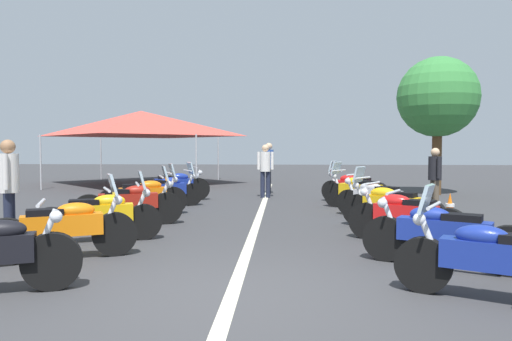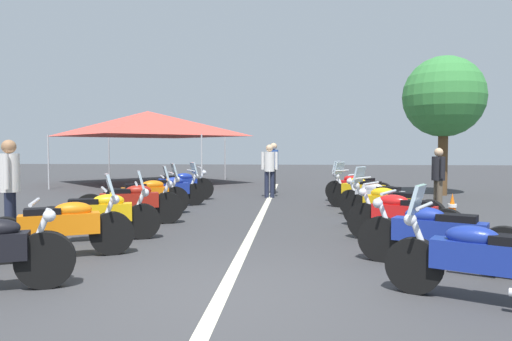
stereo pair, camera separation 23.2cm
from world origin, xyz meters
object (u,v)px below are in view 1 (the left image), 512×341
Objects in this scene: motorcycle_right_row_4 at (377,198)px; bystander_0 at (435,175)px; motorcycle_left_row_4 at (144,195)px; bystander_2 at (269,164)px; motorcycle_right_row_0 at (497,259)px; roadside_tree_0 at (438,98)px; motorcycle_left_row_1 at (65,227)px; motorcycle_left_row_5 at (166,190)px; motorcycle_right_row_3 at (390,206)px; motorcycle_left_row_6 at (174,185)px; motorcycle_right_row_2 at (405,216)px; motorcycle_left_row_2 at (100,215)px; motorcycle_left_row_3 at (130,202)px; motorcycle_right_row_5 at (359,191)px; motorcycle_right_row_1 at (442,234)px; bystander_1 at (265,167)px; event_tent at (141,124)px; bystander_3 at (9,183)px; traffic_cone_0 at (450,207)px; motorcycle_right_row_6 at (353,187)px.

motorcycle_right_row_4 is 2.06m from bystander_0.
motorcycle_left_row_4 is 6.09m from bystander_2.
roadside_tree_0 is (11.40, -3.01, 2.81)m from motorcycle_right_row_0.
motorcycle_left_row_1 reaches higher than motorcycle_left_row_5.
motorcycle_left_row_1 is at bearing -112.35° from motorcycle_left_row_4.
motorcycle_right_row_3 is 1.11× the size of bystander_0.
motorcycle_right_row_2 is (-6.06, -5.29, -0.01)m from motorcycle_left_row_6.
motorcycle_left_row_5 is (4.73, 0.07, -0.00)m from motorcycle_left_row_2.
motorcycle_right_row_2 is (-1.49, -5.15, -0.02)m from motorcycle_left_row_3.
motorcycle_left_row_4 is 1.12× the size of motorcycle_right_row_5.
bystander_1 is (8.71, 2.66, 0.54)m from motorcycle_right_row_1.
motorcycle_right_row_0 is (-2.87, -5.25, -0.00)m from motorcycle_left_row_2.
roadside_tree_0 reaches higher than motorcycle_right_row_2.
event_tent is (10.90, 3.07, 2.17)m from motorcycle_left_row_3.
bystander_3 is at bearing -120.30° from motorcycle_left_row_6.
event_tent is (8.03, 8.16, 2.18)m from motorcycle_right_row_5.
motorcycle_left_row_5 is 1.53m from motorcycle_left_row_6.
bystander_2 is at bearing 89.83° from roadside_tree_0.
motorcycle_right_row_4 is 0.37× the size of roadside_tree_0.
bystander_3 is at bearing 22.16° from bystander_0.
bystander_2 is at bearing 48.04° from motorcycle_left_row_1.
motorcycle_left_row_5 reaches higher than motorcycle_left_row_6.
motorcycle_left_row_4 is 1.01× the size of motorcycle_right_row_0.
motorcycle_left_row_6 is 7.76m from traffic_cone_0.
motorcycle_left_row_3 is at bearing -31.30° from bystander_1.
bystander_0 is at bearing -82.38° from motorcycle_right_row_2.
motorcycle_right_row_0 is at bearing 165.20° from roadside_tree_0.
motorcycle_right_row_0 is at bearing 165.32° from traffic_cone_0.
bystander_0 is at bearing -78.53° from motorcycle_right_row_1.
motorcycle_left_row_3 is at bearing 129.47° from roadside_tree_0.
motorcycle_right_row_5 is at bearing -47.51° from motorcycle_right_row_4.
bystander_1 reaches higher than motorcycle_right_row_6.
motorcycle_right_row_4 is 5.01m from bystander_1.
motorcycle_left_row_5 is 9.58m from roadside_tree_0.
motorcycle_left_row_1 is 1.30m from motorcycle_left_row_2.
bystander_3 reaches higher than motorcycle_right_row_4.
motorcycle_right_row_3 is 13.99m from event_tent.
motorcycle_right_row_4 reaches higher than traffic_cone_0.
motorcycle_right_row_2 is 1.05× the size of bystander_1.
motorcycle_left_row_2 is 6.26m from motorcycle_left_row_6.
event_tent is at bearing -46.21° from bystander_0.
roadside_tree_0 is 0.70× the size of event_tent.
traffic_cone_0 is at bearing -28.09° from motorcycle_left_row_4.
motorcycle_left_row_1 is 0.90× the size of motorcycle_left_row_3.
bystander_3 is 13.28m from roadside_tree_0.
motorcycle_left_row_5 is at bearing -105.12° from motorcycle_left_row_6.
motorcycle_right_row_1 is (-4.58, -5.37, -0.02)m from motorcycle_left_row_4.
bystander_2 is (7.03, 2.57, 0.57)m from motorcycle_right_row_3.
traffic_cone_0 is at bearing -11.70° from motorcycle_left_row_3.
event_tent reaches higher than motorcycle_left_row_6.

